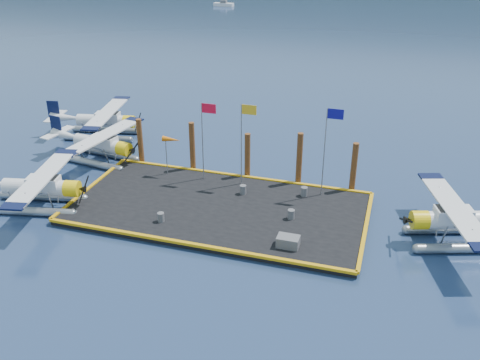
# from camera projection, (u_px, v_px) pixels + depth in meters

# --- Properties ---
(ground) EXTENTS (4000.00, 4000.00, 0.00)m
(ground) POSITION_uv_depth(u_px,v_px,m) (218.00, 211.00, 37.04)
(ground) COLOR navy
(ground) RESTS_ON ground
(dock) EXTENTS (20.00, 10.00, 0.40)m
(dock) POSITION_uv_depth(u_px,v_px,m) (218.00, 209.00, 36.95)
(dock) COLOR black
(dock) RESTS_ON ground
(dock_bumpers) EXTENTS (20.25, 10.25, 0.18)m
(dock_bumpers) POSITION_uv_depth(u_px,v_px,m) (218.00, 205.00, 36.82)
(dock_bumpers) COLOR #CF940C
(dock_bumpers) RESTS_ON dock
(seaplane_a) EXTENTS (8.66, 9.43, 3.34)m
(seaplane_a) POSITION_uv_depth(u_px,v_px,m) (39.00, 189.00, 36.85)
(seaplane_a) COLOR gray
(seaplane_a) RESTS_ON ground
(seaplane_b) EXTENTS (8.52, 9.35, 3.31)m
(seaplane_b) POSITION_uv_depth(u_px,v_px,m) (101.00, 146.00, 43.86)
(seaplane_b) COLOR gray
(seaplane_b) RESTS_ON ground
(seaplane_c) EXTENTS (8.60, 9.39, 3.32)m
(seaplane_c) POSITION_uv_depth(u_px,v_px,m) (104.00, 122.00, 48.86)
(seaplane_c) COLOR gray
(seaplane_c) RESTS_ON ground
(seaplane_d) EXTENTS (8.92, 9.54, 3.41)m
(seaplane_d) POSITION_uv_depth(u_px,v_px,m) (458.00, 222.00, 32.82)
(seaplane_d) COLOR gray
(seaplane_d) RESTS_ON ground
(drum_2) EXTENTS (0.46, 0.46, 0.65)m
(drum_2) POSITION_uv_depth(u_px,v_px,m) (291.00, 214.00, 35.22)
(drum_2) COLOR #535358
(drum_2) RESTS_ON dock
(drum_3) EXTENTS (0.45, 0.45, 0.63)m
(drum_3) POSITION_uv_depth(u_px,v_px,m) (161.00, 217.00, 34.90)
(drum_3) COLOR #535358
(drum_3) RESTS_ON dock
(drum_4) EXTENTS (0.47, 0.47, 0.67)m
(drum_4) POSITION_uv_depth(u_px,v_px,m) (304.00, 191.00, 38.12)
(drum_4) COLOR #535358
(drum_4) RESTS_ON dock
(drum_5) EXTENTS (0.47, 0.47, 0.66)m
(drum_5) POSITION_uv_depth(u_px,v_px,m) (243.00, 190.00, 38.39)
(drum_5) COLOR #535358
(drum_5) RESTS_ON dock
(crate) EXTENTS (1.34, 0.89, 0.67)m
(crate) POSITION_uv_depth(u_px,v_px,m) (288.00, 242.00, 32.24)
(crate) COLOR #535358
(crate) RESTS_ON dock
(flagpole_red) EXTENTS (1.14, 0.08, 6.00)m
(flagpole_red) POSITION_uv_depth(u_px,v_px,m) (205.00, 130.00, 38.96)
(flagpole_red) COLOR gray
(flagpole_red) RESTS_ON dock
(flagpole_yellow) EXTENTS (1.14, 0.08, 6.20)m
(flagpole_yellow) POSITION_uv_depth(u_px,v_px,m) (244.00, 133.00, 38.11)
(flagpole_yellow) COLOR gray
(flagpole_yellow) RESTS_ON dock
(flagpole_blue) EXTENTS (1.14, 0.08, 6.50)m
(flagpole_blue) POSITION_uv_depth(u_px,v_px,m) (328.00, 140.00, 36.46)
(flagpole_blue) COLOR gray
(flagpole_blue) RESTS_ON dock
(windsock) EXTENTS (1.40, 0.44, 3.12)m
(windsock) POSITION_uv_depth(u_px,v_px,m) (171.00, 140.00, 40.19)
(windsock) COLOR gray
(windsock) RESTS_ON dock
(piling_0) EXTENTS (0.44, 0.44, 4.00)m
(piling_0) POSITION_uv_depth(u_px,v_px,m) (140.00, 143.00, 43.02)
(piling_0) COLOR #472814
(piling_0) RESTS_ON ground
(piling_1) EXTENTS (0.44, 0.44, 4.20)m
(piling_1) POSITION_uv_depth(u_px,v_px,m) (192.00, 148.00, 41.79)
(piling_1) COLOR #472814
(piling_1) RESTS_ON ground
(piling_2) EXTENTS (0.44, 0.44, 3.80)m
(piling_2) POSITION_uv_depth(u_px,v_px,m) (247.00, 157.00, 40.70)
(piling_2) COLOR #472814
(piling_2) RESTS_ON ground
(piling_3) EXTENTS (0.44, 0.44, 4.30)m
(piling_3) POSITION_uv_depth(u_px,v_px,m) (299.00, 160.00, 39.53)
(piling_3) COLOR #472814
(piling_3) RESTS_ON ground
(piling_4) EXTENTS (0.44, 0.44, 4.00)m
(piling_4) POSITION_uv_depth(u_px,v_px,m) (354.00, 169.00, 38.54)
(piling_4) COLOR #472814
(piling_4) RESTS_ON ground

